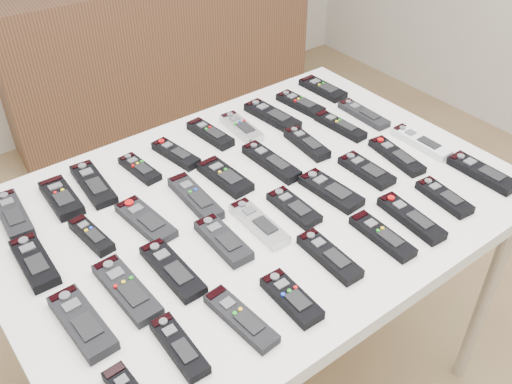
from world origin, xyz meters
TOP-DOWN VIEW (x-y plane):
  - table at (-0.03, 0.14)m, footprint 1.25×0.88m
  - sideboard at (0.60, 1.78)m, footprint 1.62×0.54m
  - remote_0 at (-0.53, 0.42)m, footprint 0.07×0.18m
  - remote_1 at (-0.41, 0.41)m, footprint 0.07×0.16m
  - remote_2 at (-0.32, 0.42)m, footprint 0.07×0.19m
  - remote_3 at (-0.20, 0.41)m, footprint 0.06×0.14m
  - remote_4 at (-0.09, 0.41)m, footprint 0.07×0.16m
  - remote_5 at (0.04, 0.44)m, footprint 0.06×0.16m
  - remote_6 at (0.13, 0.41)m, footprint 0.06×0.16m
  - remote_7 at (0.24, 0.41)m, footprint 0.07×0.20m
  - remote_8 at (0.36, 0.41)m, footprint 0.07×0.17m
  - remote_9 at (0.48, 0.45)m, footprint 0.07×0.17m
  - remote_10 at (-0.54, 0.24)m, footprint 0.06×0.17m
  - remote_11 at (-0.41, 0.25)m, footprint 0.05×0.14m
  - remote_12 at (-0.29, 0.22)m, footprint 0.08×0.18m
  - remote_13 at (-0.15, 0.22)m, footprint 0.06×0.19m
  - remote_14 at (-0.05, 0.24)m, footprint 0.07×0.17m
  - remote_15 at (0.09, 0.22)m, footprint 0.05×0.19m
  - remote_16 at (0.22, 0.23)m, footprint 0.06×0.16m
  - remote_17 at (0.36, 0.25)m, footprint 0.05×0.17m
  - remote_18 at (0.46, 0.25)m, footprint 0.05×0.18m
  - remote_19 at (-0.53, 0.03)m, footprint 0.07×0.19m
  - remote_20 at (-0.42, 0.05)m, footprint 0.07×0.20m
  - remote_21 at (-0.32, 0.04)m, footprint 0.06×0.19m
  - remote_22 at (-0.18, 0.05)m, footprint 0.06×0.16m
  - remote_23 at (-0.09, 0.05)m, footprint 0.05×0.18m
  - remote_24 at (0.02, 0.05)m, footprint 0.06×0.15m
  - remote_25 at (0.13, 0.04)m, footprint 0.07×0.17m
  - remote_26 at (0.26, 0.05)m, footprint 0.06×0.16m
  - remote_27 at (0.37, 0.04)m, footprint 0.07×0.18m
  - remote_28 at (0.48, 0.05)m, footprint 0.05×0.18m
  - remote_30 at (-0.41, -0.13)m, footprint 0.05×0.15m
  - remote_31 at (-0.28, -0.15)m, footprint 0.06×0.18m
  - remote_32 at (-0.17, -0.17)m, footprint 0.06×0.15m
  - remote_33 at (-0.03, -0.13)m, footprint 0.05×0.17m
  - remote_34 at (0.11, -0.15)m, footprint 0.05×0.17m
  - remote_35 at (0.21, -0.15)m, footprint 0.06×0.18m
  - remote_36 at (0.33, -0.15)m, footprint 0.06×0.15m
  - remote_37 at (0.49, -0.14)m, footprint 0.05×0.18m

SIDE VIEW (x-z plane):
  - sideboard at x=0.60m, z-range 0.00..0.80m
  - table at x=-0.03m, z-range 0.33..1.11m
  - remote_3 at x=-0.20m, z-range 0.78..0.80m
  - remote_18 at x=0.46m, z-range 0.78..0.80m
  - remote_24 at x=0.02m, z-range 0.78..0.80m
  - remote_9 at x=0.48m, z-range 0.78..0.80m
  - remote_2 at x=-0.32m, z-range 0.78..0.80m
  - remote_8 at x=0.36m, z-range 0.78..0.80m
  - remote_12 at x=-0.29m, z-range 0.78..0.80m
  - remote_27 at x=0.37m, z-range 0.78..0.80m
  - remote_21 at x=-0.32m, z-range 0.78..0.80m
  - remote_23 at x=-0.09m, z-range 0.78..0.80m
  - remote_26 at x=0.26m, z-range 0.78..0.80m
  - remote_31 at x=-0.28m, z-range 0.78..0.80m
  - remote_28 at x=0.48m, z-range 0.78..0.80m
  - remote_17 at x=0.36m, z-range 0.78..0.80m
  - remote_4 at x=-0.09m, z-range 0.78..0.80m
  - remote_34 at x=0.11m, z-range 0.78..0.80m
  - remote_11 at x=-0.41m, z-range 0.78..0.80m
  - remote_20 at x=-0.42m, z-range 0.78..0.80m
  - remote_36 at x=0.33m, z-range 0.78..0.80m
  - remote_14 at x=-0.05m, z-range 0.78..0.80m
  - remote_30 at x=-0.41m, z-range 0.78..0.80m
  - remote_25 at x=0.13m, z-range 0.78..0.80m
  - remote_5 at x=0.04m, z-range 0.78..0.80m
  - remote_1 at x=-0.41m, z-range 0.78..0.80m
  - remote_7 at x=0.24m, z-range 0.78..0.80m
  - remote_6 at x=0.13m, z-range 0.78..0.80m
  - remote_37 at x=0.49m, z-range 0.78..0.80m
  - remote_0 at x=-0.53m, z-range 0.78..0.80m
  - remote_35 at x=0.21m, z-range 0.78..0.80m
  - remote_33 at x=-0.03m, z-range 0.78..0.80m
  - remote_10 at x=-0.54m, z-range 0.78..0.80m
  - remote_16 at x=0.22m, z-range 0.78..0.80m
  - remote_32 at x=-0.17m, z-range 0.78..0.80m
  - remote_22 at x=-0.18m, z-range 0.78..0.80m
  - remote_13 at x=-0.15m, z-range 0.78..0.80m
  - remote_15 at x=0.09m, z-range 0.78..0.80m
  - remote_19 at x=-0.53m, z-range 0.78..0.80m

